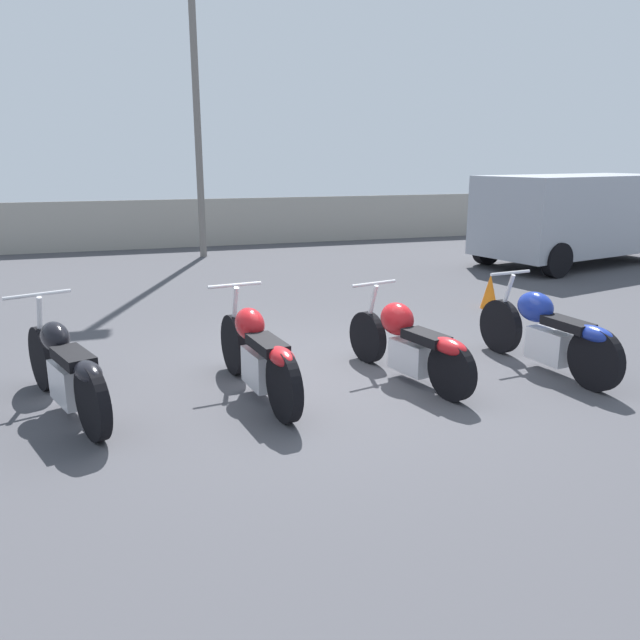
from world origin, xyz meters
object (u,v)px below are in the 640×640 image
motorcycle_slot_1 (258,354)px  motorcycle_slot_2 (409,343)px  motorcycle_slot_3 (547,332)px  parked_van (577,215)px  traffic_cone_near (490,291)px  light_pole_left (193,25)px  motorcycle_slot_0 (66,370)px

motorcycle_slot_1 → motorcycle_slot_2: 1.61m
motorcycle_slot_3 → parked_van: bearing=41.4°
traffic_cone_near → motorcycle_slot_1: bearing=-148.9°
light_pole_left → motorcycle_slot_2: (0.93, -9.36, -4.73)m
motorcycle_slot_3 → parked_van: 7.96m
motorcycle_slot_0 → motorcycle_slot_2: motorcycle_slot_0 is taller
motorcycle_slot_2 → motorcycle_slot_3: 1.61m
light_pole_left → motorcycle_slot_2: bearing=-84.3°
motorcycle_slot_1 → parked_van: size_ratio=0.42×
motorcycle_slot_0 → motorcycle_slot_3: motorcycle_slot_0 is taller
parked_van → traffic_cone_near: parked_van is taller
motorcycle_slot_2 → light_pole_left: bearing=81.8°
motorcycle_slot_2 → traffic_cone_near: (2.66, 2.61, -0.14)m
motorcycle_slot_0 → parked_van: size_ratio=0.41×
motorcycle_slot_2 → parked_van: (6.83, 5.79, 0.68)m
motorcycle_slot_0 → traffic_cone_near: motorcycle_slot_0 is taller
parked_van → motorcycle_slot_3: bearing=-54.9°
light_pole_left → motorcycle_slot_1: 10.47m
motorcycle_slot_2 → motorcycle_slot_3: size_ratio=0.94×
light_pole_left → motorcycle_slot_1: (-0.68, -9.33, -4.70)m
light_pole_left → parked_van: bearing=-24.7°
motorcycle_slot_0 → traffic_cone_near: 6.53m
motorcycle_slot_2 → motorcycle_slot_1: bearing=165.1°
motorcycle_slot_0 → motorcycle_slot_1: same height
motorcycle_slot_3 → parked_van: (5.24, 5.96, 0.65)m
motorcycle_slot_0 → traffic_cone_near: (6.04, 2.47, -0.15)m
motorcycle_slot_0 → motorcycle_slot_3: size_ratio=1.00×
motorcycle_slot_1 → motorcycle_slot_2: bearing=-9.0°
motorcycle_slot_1 → motorcycle_slot_2: size_ratio=1.06×
traffic_cone_near → light_pole_left: bearing=118.0°
parked_van → traffic_cone_near: bearing=-66.4°
motorcycle_slot_1 → parked_van: parked_van is taller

